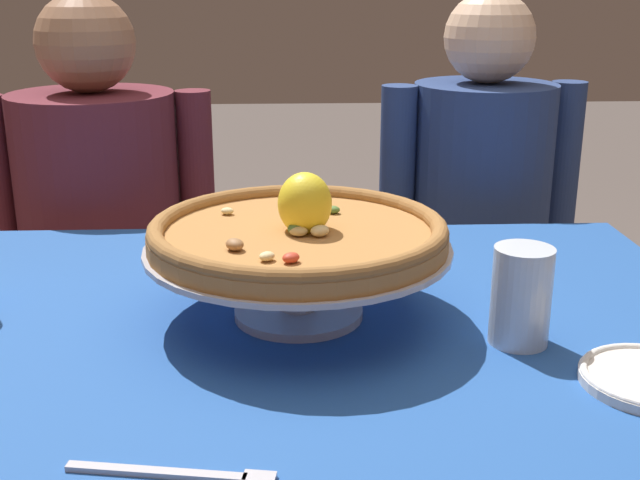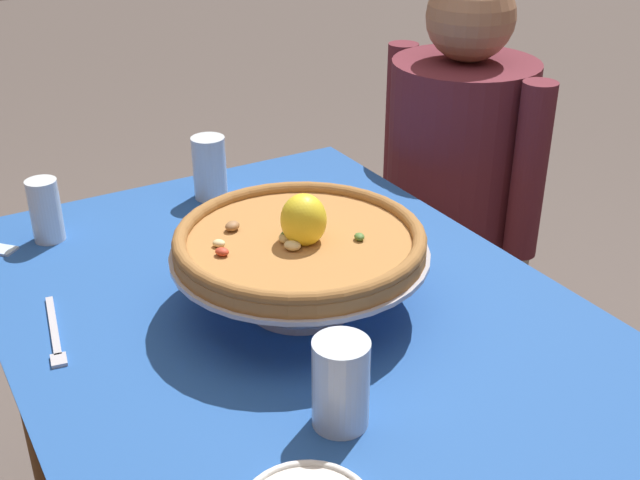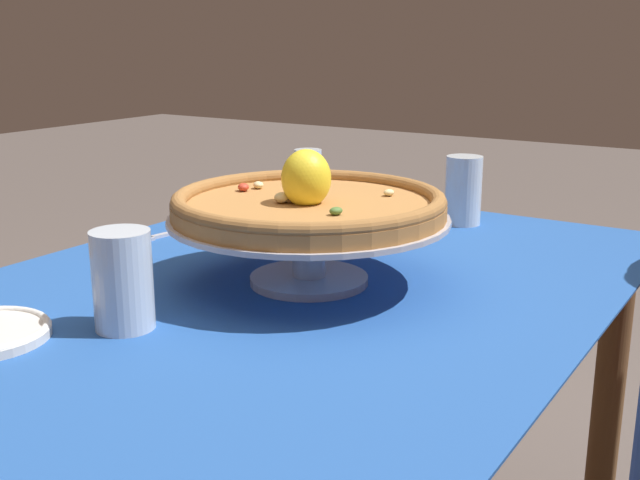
{
  "view_description": "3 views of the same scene",
  "coord_description": "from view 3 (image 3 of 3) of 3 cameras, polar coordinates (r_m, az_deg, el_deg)",
  "views": [
    {
      "loc": [
        -0.02,
        -1.04,
        1.18
      ],
      "look_at": [
        0.03,
        0.06,
        0.82
      ],
      "focal_mm": 44.99,
      "sensor_mm": 36.0,
      "label": 1
    },
    {
      "loc": [
        1.02,
        -0.54,
        1.46
      ],
      "look_at": [
        -0.05,
        0.09,
        0.81
      ],
      "focal_mm": 44.94,
      "sensor_mm": 36.0,
      "label": 2
    },
    {
      "loc": [
        0.97,
        0.66,
        1.1
      ],
      "look_at": [
        -0.04,
        0.01,
        0.78
      ],
      "focal_mm": 44.0,
      "sensor_mm": 36.0,
      "label": 3
    }
  ],
  "objects": [
    {
      "name": "dining_table",
      "position": [
        1.27,
        -1.55,
        -7.36
      ],
      "size": [
        1.25,
        0.92,
        0.72
      ],
      "color": "brown",
      "rests_on": "ground"
    },
    {
      "name": "pizza",
      "position": [
        1.19,
        -0.88,
        2.74
      ],
      "size": [
        0.42,
        0.42,
        0.1
      ],
      "color": "#AD753D",
      "rests_on": "pizza_stand"
    },
    {
      "name": "pizza_stand",
      "position": [
        1.2,
        -0.86,
        0.44
      ],
      "size": [
        0.43,
        0.43,
        0.11
      ],
      "color": "#B7B7C1",
      "rests_on": "dining_table"
    },
    {
      "name": "water_glass_side_left",
      "position": [
        1.61,
        10.37,
        3.31
      ],
      "size": [
        0.07,
        0.07,
        0.14
      ],
      "color": "silver",
      "rests_on": "dining_table"
    },
    {
      "name": "sugar_packet",
      "position": [
        1.82,
        -3.36,
        2.91
      ],
      "size": [
        0.06,
        0.06,
        0.0
      ],
      "primitive_type": "cube",
      "rotation": [
        0.0,
        0.0,
        0.73
      ],
      "color": "silver",
      "rests_on": "dining_table"
    },
    {
      "name": "dinner_fork",
      "position": [
        1.55,
        -10.35,
        0.59
      ],
      "size": [
        0.21,
        0.05,
        0.01
      ],
      "color": "#B7B7C1",
      "rests_on": "dining_table"
    },
    {
      "name": "water_glass_side_right",
      "position": [
        1.06,
        -14.13,
        -3.32
      ],
      "size": [
        0.08,
        0.08,
        0.13
      ],
      "color": "silver",
      "rests_on": "dining_table"
    },
    {
      "name": "water_glass_front_left",
      "position": [
        1.76,
        -0.87,
        4.25
      ],
      "size": [
        0.06,
        0.06,
        0.13
      ],
      "color": "silver",
      "rests_on": "dining_table"
    }
  ]
}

